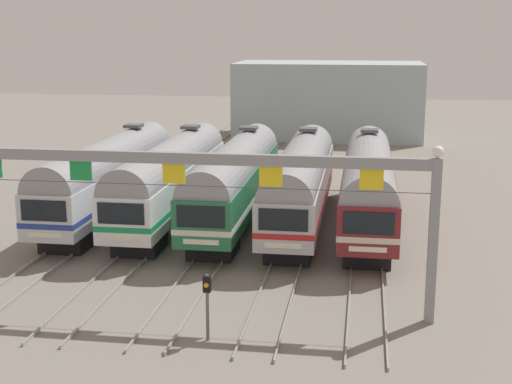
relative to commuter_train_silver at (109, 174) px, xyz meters
name	(u,v)px	position (x,y,z in m)	size (l,w,h in m)	color
ground_plane	(235,222)	(7.70, 0.00, -2.69)	(160.00, 160.00, 0.00)	gray
track_bed	(272,168)	(7.70, 17.00, -2.61)	(16.91, 70.00, 0.15)	gray
commuter_train_silver	(109,174)	(0.00, 0.00, 0.00)	(2.88, 18.06, 5.05)	silver
commuter_train_white	(171,176)	(3.85, 0.00, 0.00)	(2.88, 18.06, 5.05)	white
commuter_train_green	(235,178)	(7.70, 0.00, 0.00)	(2.88, 18.06, 5.05)	#236B42
commuter_train_stainless	(301,180)	(11.55, 0.00, 0.00)	(2.88, 18.06, 5.05)	#B2B5BA
commuter_train_maroon	(368,182)	(15.40, 0.00, 0.00)	(2.88, 18.06, 5.05)	maroon
catenary_gantry	(174,184)	(7.70, -13.50, 2.53)	(20.64, 0.44, 6.97)	gray
yard_signal_mast	(207,295)	(9.63, -16.44, -0.91)	(0.28, 0.35, 2.54)	#59595E
maintenance_building	(329,100)	(11.28, 35.68, 1.21)	(19.15, 10.00, 7.80)	#9EB2B7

